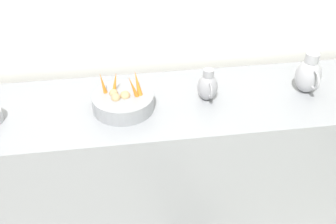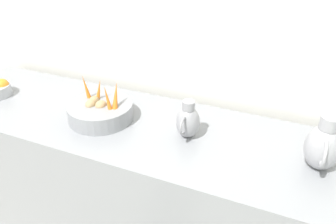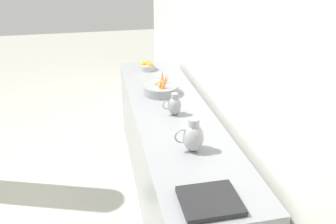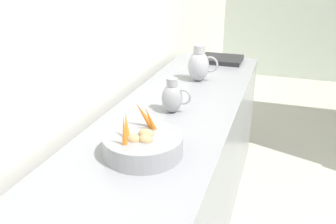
{
  "view_description": "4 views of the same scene",
  "coord_description": "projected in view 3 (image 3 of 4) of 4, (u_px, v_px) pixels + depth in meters",
  "views": [
    {
      "loc": [
        0.48,
        -0.25,
        2.3
      ],
      "look_at": [
        -1.3,
        0.01,
        0.98
      ],
      "focal_mm": 44.86,
      "sensor_mm": 36.0,
      "label": 1
    },
    {
      "loc": [
        -0.21,
        0.71,
        1.84
      ],
      "look_at": [
        -1.48,
        0.16,
        1.04
      ],
      "focal_mm": 35.05,
      "sensor_mm": 36.0,
      "label": 2
    },
    {
      "loc": [
        -0.87,
        2.97,
        2.27
      ],
      "look_at": [
        -1.41,
        0.38,
        1.0
      ],
      "focal_mm": 37.73,
      "sensor_mm": 36.0,
      "label": 3
    },
    {
      "loc": [
        -0.95,
        -1.45,
        1.68
      ],
      "look_at": [
        -1.44,
        0.02,
        1.02
      ],
      "focal_mm": 37.19,
      "sensor_mm": 36.0,
      "label": 4
    }
  ],
  "objects": [
    {
      "name": "ground_plane",
      "position": [
        18.0,
        201.0,
        3.44
      ],
      "size": [
        14.47,
        14.47,
        0.0
      ],
      "primitive_type": "plane",
      "color": "#ADAA9E"
    },
    {
      "name": "tile_wall_left",
      "position": [
        249.0,
        61.0,
        2.55
      ],
      "size": [
        0.1,
        7.63,
        3.0
      ],
      "primitive_type": "cube",
      "color": "white",
      "rests_on": "ground_plane"
    },
    {
      "name": "prep_counter",
      "position": [
        172.0,
        154.0,
        3.36
      ],
      "size": [
        0.69,
        2.92,
        0.91
      ],
      "primitive_type": "cube",
      "color": "gray",
      "rests_on": "ground_plane"
    },
    {
      "name": "vegetable_colander",
      "position": [
        161.0,
        89.0,
        3.49
      ],
      "size": [
        0.35,
        0.35,
        0.22
      ],
      "color": "gray",
      "rests_on": "prep_counter"
    },
    {
      "name": "orange_bowl",
      "position": [
        148.0,
        66.0,
        4.15
      ],
      "size": [
        0.18,
        0.18,
        0.11
      ],
      "color": "#ADAFB5",
      "rests_on": "prep_counter"
    },
    {
      "name": "metal_pitcher_tall",
      "position": [
        193.0,
        136.0,
        2.51
      ],
      "size": [
        0.21,
        0.15,
        0.25
      ],
      "color": "#A3A3A8",
      "rests_on": "prep_counter"
    },
    {
      "name": "metal_pitcher_short",
      "position": [
        174.0,
        105.0,
        3.05
      ],
      "size": [
        0.17,
        0.12,
        0.2
      ],
      "color": "#939399",
      "rests_on": "prep_counter"
    },
    {
      "name": "counter_sink_basin",
      "position": [
        210.0,
        201.0,
        2.02
      ],
      "size": [
        0.34,
        0.3,
        0.04
      ],
      "primitive_type": "cube",
      "color": "#232326",
      "rests_on": "prep_counter"
    }
  ]
}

